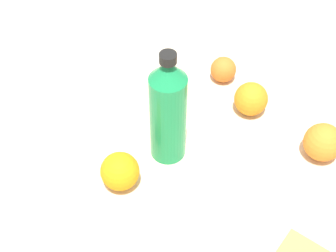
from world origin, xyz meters
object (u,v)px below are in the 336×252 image
orange_1 (172,85)px  orange_0 (323,142)px  water_bottle (168,110)px  orange_2 (120,171)px  orange_3 (223,69)px  orange_4 (250,98)px

orange_1 → orange_0: bearing=104.6°
water_bottle → orange_0: size_ratio=3.34×
orange_0 → orange_2: orange_0 is taller
water_bottle → orange_3: water_bottle is taller
water_bottle → orange_2: water_bottle is taller
orange_1 → orange_2: (0.25, 0.10, 0.01)m
orange_0 → orange_2: bearing=-35.6°
water_bottle → orange_1: 0.19m
orange_0 → orange_4: bearing=-89.3°
orange_2 → orange_4: (-0.34, 0.06, -0.00)m
orange_0 → water_bottle: bearing=-47.2°
orange_2 → orange_4: size_ratio=1.03×
orange_0 → orange_2: size_ratio=1.03×
water_bottle → orange_4: size_ratio=3.54×
orange_1 → orange_4: (-0.09, 0.16, 0.00)m
orange_2 → orange_4: bearing=170.4°
water_bottle → orange_2: (0.12, -0.01, -0.09)m
orange_0 → orange_2: 0.42m
orange_3 → orange_0: bearing=83.1°
orange_3 → orange_4: 0.12m
orange_1 → orange_2: size_ratio=0.85×
water_bottle → orange_4: (-0.21, 0.05, -0.09)m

